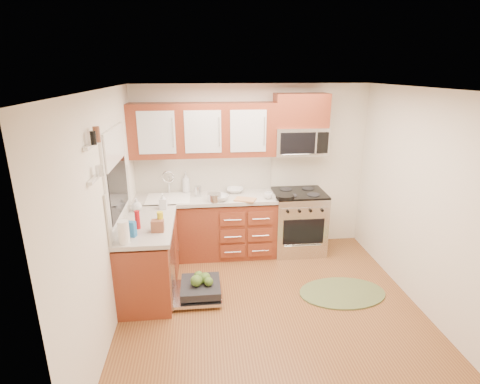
{
  "coord_description": "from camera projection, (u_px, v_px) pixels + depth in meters",
  "views": [
    {
      "loc": [
        -0.76,
        -3.74,
        2.68
      ],
      "look_at": [
        -0.27,
        0.85,
        1.17
      ],
      "focal_mm": 28.0,
      "sensor_mm": 36.0,
      "label": 1
    }
  ],
  "objects": [
    {
      "name": "sink",
      "position": [
        169.0,
        207.0,
        5.41
      ],
      "size": [
        0.62,
        0.5,
        0.26
      ],
      "primitive_type": null,
      "color": "white",
      "rests_on": "ground"
    },
    {
      "name": "cabinet_over_mw",
      "position": [
        301.0,
        110.0,
        5.34
      ],
      "size": [
        0.76,
        0.35,
        0.47
      ],
      "primitive_type": "cube",
      "color": "maroon",
      "rests_on": "ground"
    },
    {
      "name": "rug",
      "position": [
        342.0,
        293.0,
        4.71
      ],
      "size": [
        1.12,
        0.76,
        0.02
      ],
      "primitive_type": null,
      "rotation": [
        0.0,
        0.0,
        0.05
      ],
      "color": "#59683B",
      "rests_on": "ground"
    },
    {
      "name": "wall_right",
      "position": [
        426.0,
        203.0,
        4.23
      ],
      "size": [
        0.04,
        3.5,
        2.5
      ],
      "primitive_type": "cube",
      "color": "white",
      "rests_on": "ground"
    },
    {
      "name": "soap_bottle_b",
      "position": [
        163.0,
        201.0,
        4.94
      ],
      "size": [
        0.1,
        0.1,
        0.21
      ],
      "primitive_type": "imported",
      "rotation": [
        0.0,
        0.0,
        -0.05
      ],
      "color": "#999999",
      "rests_on": "countertop_left"
    },
    {
      "name": "soap_bottle_a",
      "position": [
        186.0,
        182.0,
        5.59
      ],
      "size": [
        0.14,
        0.14,
        0.31
      ],
      "primitive_type": "imported",
      "rotation": [
        0.0,
        0.0,
        0.22
      ],
      "color": "#999999",
      "rests_on": "countertop_back"
    },
    {
      "name": "window",
      "position": [
        116.0,
        174.0,
        4.26
      ],
      "size": [
        0.03,
        1.05,
        1.05
      ],
      "primitive_type": null,
      "color": "white",
      "rests_on": "ground"
    },
    {
      "name": "backsplash_left",
      "position": [
        119.0,
        202.0,
        4.39
      ],
      "size": [
        0.02,
        1.25,
        0.57
      ],
      "primitive_type": "cube",
      "color": "#B0AD9E",
      "rests_on": "ground"
    },
    {
      "name": "soap_bottle_c",
      "position": [
        137.0,
        205.0,
        4.87
      ],
      "size": [
        0.17,
        0.17,
        0.17
      ],
      "primitive_type": "imported",
      "rotation": [
        0.0,
        0.0,
        -0.35
      ],
      "color": "#999999",
      "rests_on": "countertop_left"
    },
    {
      "name": "stock_pot",
      "position": [
        214.0,
        197.0,
        5.23
      ],
      "size": [
        0.22,
        0.22,
        0.12
      ],
      "primitive_type": "cylinder",
      "rotation": [
        0.0,
        0.0,
        -0.14
      ],
      "color": "silver",
      "rests_on": "countertop_back"
    },
    {
      "name": "mustard_bottle",
      "position": [
        160.0,
        221.0,
        4.28
      ],
      "size": [
        0.09,
        0.09,
        0.22
      ],
      "primitive_type": "cylinder",
      "rotation": [
        0.0,
        0.0,
        0.37
      ],
      "color": "gold",
      "rests_on": "countertop_left"
    },
    {
      "name": "floor",
      "position": [
        270.0,
        307.0,
        4.44
      ],
      "size": [
        3.5,
        3.5,
        0.0
      ],
      "primitive_type": "plane",
      "color": "brown",
      "rests_on": "ground"
    },
    {
      "name": "cutting_board",
      "position": [
        245.0,
        200.0,
        5.29
      ],
      "size": [
        0.34,
        0.28,
        0.02
      ],
      "primitive_type": "cube",
      "rotation": [
        0.0,
        0.0,
        -0.38
      ],
      "color": "tan",
      "rests_on": "countertop_back"
    },
    {
      "name": "cup",
      "position": [
        268.0,
        196.0,
        5.34
      ],
      "size": [
        0.12,
        0.12,
        0.09
      ],
      "primitive_type": "imported",
      "rotation": [
        0.0,
        0.0,
        0.04
      ],
      "color": "#999999",
      "rests_on": "countertop_back"
    },
    {
      "name": "shelf_upper",
      "position": [
        92.0,
        145.0,
        3.3
      ],
      "size": [
        0.04,
        0.4,
        0.03
      ],
      "primitive_type": "cube",
      "color": "white",
      "rests_on": "ground"
    },
    {
      "name": "countertop_back",
      "position": [
        205.0,
        198.0,
        5.45
      ],
      "size": [
        2.07,
        0.64,
        0.05
      ],
      "primitive_type": "cube",
      "color": "#B4AFA4",
      "rests_on": "base_cabinet_back"
    },
    {
      "name": "canister",
      "position": [
        198.0,
        191.0,
        5.43
      ],
      "size": [
        0.12,
        0.12,
        0.16
      ],
      "primitive_type": "cylinder",
      "rotation": [
        0.0,
        0.0,
        0.25
      ],
      "color": "silver",
      "rests_on": "countertop_back"
    },
    {
      "name": "blue_carton",
      "position": [
        131.0,
        229.0,
        4.12
      ],
      "size": [
        0.12,
        0.1,
        0.17
      ],
      "primitive_type": "cube",
      "rotation": [
        0.0,
        0.0,
        -0.31
      ],
      "color": "#256DAE",
      "rests_on": "countertop_left"
    },
    {
      "name": "paper_towel_roll",
      "position": [
        124.0,
        232.0,
        3.94
      ],
      "size": [
        0.14,
        0.14,
        0.26
      ],
      "primitive_type": "cylinder",
      "rotation": [
        0.0,
        0.0,
        -0.21
      ],
      "color": "white",
      "rests_on": "countertop_left"
    },
    {
      "name": "shelf_lower",
      "position": [
        96.0,
        178.0,
        3.39
      ],
      "size": [
        0.04,
        0.4,
        0.03
      ],
      "primitive_type": "cube",
      "color": "white",
      "rests_on": "ground"
    },
    {
      "name": "wall_back",
      "position": [
        252.0,
        168.0,
        5.71
      ],
      "size": [
        3.5,
        0.04,
        2.5
      ],
      "primitive_type": "cube",
      "color": "white",
      "rests_on": "ground"
    },
    {
      "name": "bowl_b",
      "position": [
        220.0,
        198.0,
        5.27
      ],
      "size": [
        0.32,
        0.32,
        0.08
      ],
      "primitive_type": "imported",
      "rotation": [
        0.0,
        0.0,
        0.33
      ],
      "color": "#999999",
      "rests_on": "countertop_back"
    },
    {
      "name": "upper_cabinets",
      "position": [
        203.0,
        130.0,
        5.27
      ],
      "size": [
        2.05,
        0.35,
        0.75
      ],
      "primitive_type": null,
      "color": "maroon",
      "rests_on": "ground"
    },
    {
      "name": "red_bottle",
      "position": [
        138.0,
        220.0,
        4.32
      ],
      "size": [
        0.07,
        0.07,
        0.22
      ],
      "primitive_type": "cylinder",
      "rotation": [
        0.0,
        0.0,
        -0.18
      ],
      "color": "red",
      "rests_on": "countertop_left"
    },
    {
      "name": "countertop_left",
      "position": [
        147.0,
        225.0,
        4.51
      ],
      "size": [
        0.64,
        1.27,
        0.05
      ],
      "primitive_type": "cube",
      "color": "#B4AFA4",
      "rests_on": "base_cabinet_left"
    },
    {
      "name": "skillet",
      "position": [
        285.0,
        197.0,
        5.29
      ],
      "size": [
        0.31,
        0.31,
        0.05
      ],
      "primitive_type": "cylinder",
      "rotation": [
        0.0,
        0.0,
        0.22
      ],
      "color": "black",
      "rests_on": "range"
    },
    {
      "name": "wooden_box",
      "position": [
        158.0,
        226.0,
        4.25
      ],
      "size": [
        0.14,
        0.1,
        0.14
      ],
      "primitive_type": "cube",
      "rotation": [
        0.0,
        0.0,
        -0.03
      ],
      "color": "brown",
      "rests_on": "countertop_left"
    },
    {
      "name": "backsplash_back",
      "position": [
        204.0,
        173.0,
        5.63
      ],
      "size": [
        2.05,
        0.02,
        0.57
      ],
      "primitive_type": "cube",
      "color": "#B0AD9E",
      "rests_on": "ground"
    },
    {
      "name": "range",
      "position": [
        298.0,
        222.0,
        5.71
      ],
      "size": [
        0.76,
        0.64,
        0.95
      ],
      "primitive_type": null,
      "color": "silver",
      "rests_on": "ground"
    },
    {
      "name": "window_blind",
      "position": [
        115.0,
        146.0,
        4.16
      ],
      "size": [
        0.02,
        0.96,
        0.4
      ],
      "primitive_type": "cube",
      "color": "white",
      "rests_on": "ground"
    },
    {
      "name": "ceiling",
      "position": [
        277.0,
        89.0,
        3.66
      ],
      "size": [
        3.5,
        3.5,
        0.0
      ],
      "primitive_type": "plane",
      "rotation": [
        3.14,
        0.0,
        0.0
      ],
      "color": "white",
      "rests_on": "ground"
    },
    {
      "name": "dishwasher",
      "position": [
        197.0,
        290.0,
        4.61
      ],
      "size": [
        0.7,
        0.6,
        0.2
      ],
      "primitive_type": null,
      "color": "silver",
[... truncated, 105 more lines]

